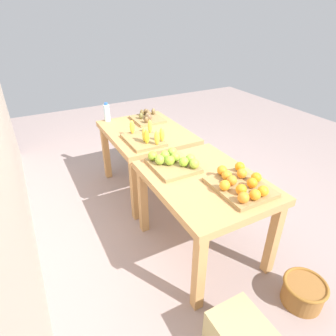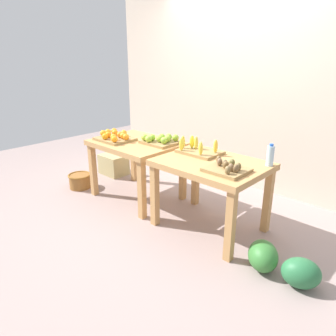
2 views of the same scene
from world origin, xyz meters
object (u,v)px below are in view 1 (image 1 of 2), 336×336
orange_bin (240,184)px  water_bottle (107,113)px  display_table_right (146,139)px  kiwi_bin (147,118)px  display_table_left (204,190)px  wicker_basket (303,292)px  apple_bin (173,162)px  watermelon_pile (138,146)px  banana_crate (145,138)px

orange_bin → water_bottle: size_ratio=2.14×
display_table_right → water_bottle: water_bottle is taller
orange_bin → kiwi_bin: bearing=-0.1°
display_table_left → display_table_right: bearing=0.0°
display_table_left → orange_bin: bearing=-150.7°
kiwi_bin → wicker_basket: bearing=-174.4°
orange_bin → apple_bin: size_ratio=1.14×
orange_bin → wicker_basket: 0.89m
water_bottle → watermelon_pile: bearing=-50.9°
display_table_right → orange_bin: size_ratio=2.28×
banana_crate → watermelon_pile: size_ratio=0.63×
kiwi_bin → watermelon_pile: size_ratio=0.51×
orange_bin → display_table_left: bearing=29.3°
display_table_left → wicker_basket: (-0.79, -0.35, -0.52)m
watermelon_pile → display_table_left: bearing=173.1°
display_table_left → water_bottle: 1.62m
display_table_right → apple_bin: size_ratio=2.60×
apple_bin → kiwi_bin: bearing=-13.5°
water_bottle → watermelon_pile: 0.97m
orange_bin → wicker_basket: orange_bin is taller
display_table_left → kiwi_bin: 1.40m
orange_bin → apple_bin: apple_bin is taller
display_table_right → orange_bin: (-1.36, -0.13, 0.15)m
display_table_left → orange_bin: orange_bin is taller
display_table_left → display_table_right: 1.12m
orange_bin → watermelon_pile: size_ratio=0.65×
apple_bin → kiwi_bin: apple_bin is taller
wicker_basket → display_table_left: bearing=23.8°
water_bottle → wicker_basket: water_bottle is taller
display_table_right → watermelon_pile: bearing=-15.3°
orange_bin → display_table_right: bearing=5.7°
display_table_left → orange_bin: 0.31m
banana_crate → water_bottle: size_ratio=2.06×
apple_bin → water_bottle: bearing=6.5°
orange_bin → watermelon_pile: 2.34m
kiwi_bin → water_bottle: size_ratio=1.69×
display_table_right → water_bottle: (0.46, 0.27, 0.21)m
orange_bin → water_bottle: bearing=12.7°
kiwi_bin → display_table_right: bearing=152.6°
orange_bin → wicker_basket: bearing=-158.7°
wicker_basket → kiwi_bin: bearing=5.6°
display_table_right → banana_crate: (-0.27, 0.13, 0.15)m
apple_bin → watermelon_pile: apple_bin is taller
display_table_left → orange_bin: size_ratio=2.28×
wicker_basket → display_table_right: bearing=10.4°
display_table_left → water_bottle: water_bottle is taller
kiwi_bin → watermelon_pile: 0.90m
apple_bin → banana_crate: bearing=0.5°
apple_bin → water_bottle: (1.30, 0.15, 0.06)m
display_table_left → display_table_right: (1.12, 0.00, 0.00)m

